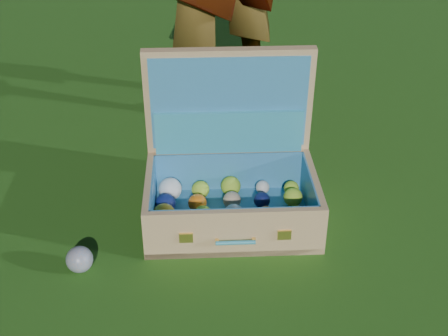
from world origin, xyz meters
TOP-DOWN VIEW (x-y plane):
  - ground at (0.00, 0.00)m, footprint 60.00×60.00m
  - stray_ball at (-0.46, -0.16)m, footprint 0.08×0.08m
  - suitcase at (0.03, -0.03)m, footprint 0.61×0.52m

SIDE VIEW (x-z plane):
  - ground at x=0.00m, z-range 0.00..0.00m
  - stray_ball at x=-0.46m, z-range 0.00..0.08m
  - suitcase at x=0.03m, z-range -0.11..0.40m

